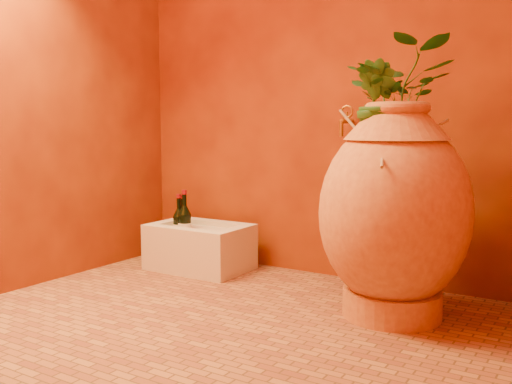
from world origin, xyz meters
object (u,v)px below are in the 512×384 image
Objects in this scene: amphora at (394,212)px; wine_bottle_c at (179,226)px; wine_bottle_b at (181,225)px; wine_bottle_a at (185,225)px; stone_basin at (200,248)px; wall_tap at (346,119)px.

wine_bottle_c is at bearing 173.11° from amphora.
wine_bottle_b is at bearing 119.80° from wine_bottle_c.
wine_bottle_a is 0.04m from wine_bottle_c.
wine_bottle_a is 1.09× the size of wine_bottle_c.
wine_bottle_a is at bearing -146.09° from stone_basin.
amphora is 5.70× the size of wall_tap.
wine_bottle_b is at bearing 178.54° from stone_basin.
stone_basin is (-1.29, 0.22, -0.36)m from amphora.
wine_bottle_b is 1.22m from wall_tap.
wall_tap is at bearing 11.37° from wine_bottle_b.
wine_bottle_c is at bearing -157.06° from stone_basin.
amphora is 1.47m from wine_bottle_b.
wine_bottle_a reaches higher than stone_basin.
wine_bottle_a reaches higher than wine_bottle_c.
wine_bottle_c is (-0.04, 0.00, -0.01)m from wine_bottle_a.
wine_bottle_a is at bearing -164.59° from wall_tap.
stone_basin is 1.76× the size of wine_bottle_a.
amphora is at bearing -7.10° from wine_bottle_a.
amphora is at bearing -6.89° from wine_bottle_c.
stone_basin is 3.45× the size of wall_tap.
stone_basin is at bearing 33.91° from wine_bottle_a.
wine_bottle_b reaches higher than stone_basin.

